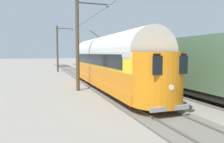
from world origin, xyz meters
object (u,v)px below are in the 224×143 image
object	(u,v)px
vintage_streetcar	(108,61)
track_end_bumper	(144,70)
catenary_pole_foreground	(58,48)
catenary_pole_mid_near	(78,43)
switch_stand	(167,70)
boxcar_adjacent	(210,65)

from	to	relation	value
vintage_streetcar	track_end_bumper	xyz separation A→B (m)	(-9.52, -11.77, -1.86)
catenary_pole_foreground	catenary_pole_mid_near	size ratio (longest dim) A/B	1.00
vintage_streetcar	catenary_pole_foreground	xyz separation A→B (m)	(2.37, -17.80, 1.47)
vintage_streetcar	track_end_bumper	distance (m)	15.25
switch_stand	track_end_bumper	xyz separation A→B (m)	(1.51, -3.74, -0.30)
boxcar_adjacent	catenary_pole_foreground	size ratio (longest dim) A/B	1.79
catenary_pole_foreground	switch_stand	distance (m)	16.86
boxcar_adjacent	catenary_pole_foreground	world-z (taller)	catenary_pole_foreground
vintage_streetcar	catenary_pole_mid_near	distance (m)	2.79
switch_stand	track_end_bumper	world-z (taller)	switch_stand
switch_stand	track_end_bumper	bearing A→B (deg)	-68.05
switch_stand	track_end_bumper	distance (m)	4.05
vintage_streetcar	switch_stand	size ratio (longest dim) A/B	14.16
vintage_streetcar	boxcar_adjacent	bearing A→B (deg)	128.71
catenary_pole_foreground	switch_stand	xyz separation A→B (m)	(-13.40, 9.78, -3.03)
catenary_pole_foreground	switch_stand	bearing A→B (deg)	143.88
catenary_pole_mid_near	track_end_bumper	bearing A→B (deg)	-135.44
boxcar_adjacent	switch_stand	xyz separation A→B (m)	(-6.27, -13.97, -1.46)
vintage_streetcar	track_end_bumper	bearing A→B (deg)	-128.99
catenary_pole_foreground	track_end_bumper	distance (m)	13.74
vintage_streetcar	boxcar_adjacent	size ratio (longest dim) A/B	1.37
catenary_pole_foreground	switch_stand	world-z (taller)	catenary_pole_foreground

